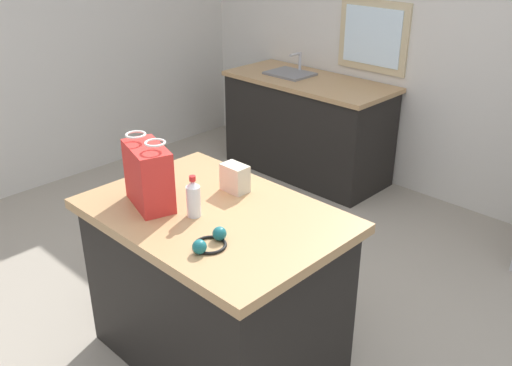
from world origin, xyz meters
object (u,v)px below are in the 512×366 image
at_px(kitchen_island, 216,286).
at_px(bottle, 193,198).
at_px(shopping_bag, 148,176).
at_px(ear_defenders, 210,242).
at_px(small_box, 235,178).

relative_size(kitchen_island, bottle, 6.10).
bearing_deg(kitchen_island, shopping_bag, -148.23).
bearing_deg(shopping_bag, ear_defenders, -6.51).
relative_size(kitchen_island, shopping_bag, 3.59).
bearing_deg(small_box, kitchen_island, -69.36).
bearing_deg(bottle, small_box, 99.82).
bearing_deg(ear_defenders, bottle, 153.16).
relative_size(kitchen_island, ear_defenders, 6.48).
bearing_deg(ear_defenders, shopping_bag, 173.49).
height_order(kitchen_island, shopping_bag, shopping_bag).
xyz_separation_m(small_box, ear_defenders, (0.32, -0.46, -0.05)).
xyz_separation_m(kitchen_island, small_box, (-0.09, 0.23, 0.52)).
distance_m(shopping_bag, ear_defenders, 0.53).
distance_m(shopping_bag, bottle, 0.27).
bearing_deg(bottle, ear_defenders, -26.84).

